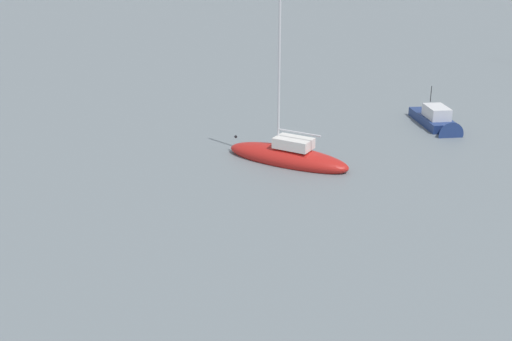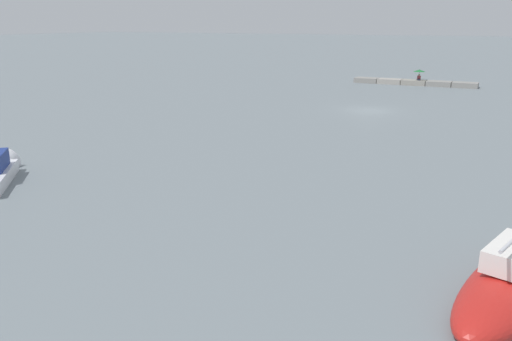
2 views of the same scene
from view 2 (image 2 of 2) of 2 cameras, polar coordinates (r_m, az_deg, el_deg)
The scene contains 4 objects.
ground_plane at distance 45.65m, azimuth 12.31°, elevation 6.45°, with size 500.00×500.00×0.00m, color slate.
seawall_pier at distance 65.67m, azimuth 16.96°, elevation 9.23°, with size 14.25×1.93×0.59m.
person_seated_maroon_left at distance 65.51m, azimuth 17.45°, elevation 9.66°, with size 0.48×0.66×0.73m.
umbrella_open_green at distance 65.45m, azimuth 17.50°, elevation 10.42°, with size 1.39×1.39×1.30m.
Camera 2 is at (-11.02, 43.68, 7.35)m, focal length 36.43 mm.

